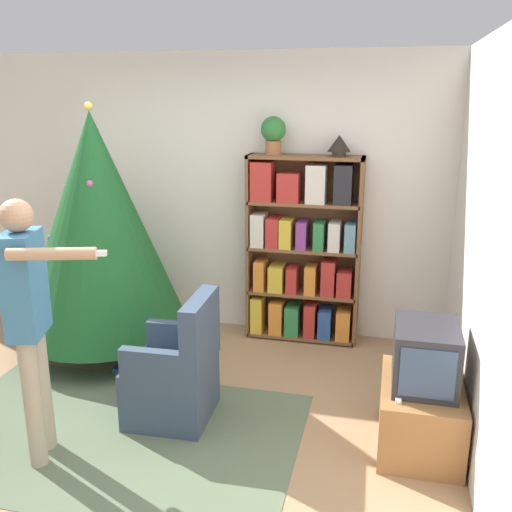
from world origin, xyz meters
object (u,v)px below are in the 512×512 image
(christmas_tree, at_px, (98,224))
(bookshelf, at_px, (302,253))
(television, at_px, (425,356))
(table_lamp, at_px, (339,144))
(standing_person, at_px, (29,311))
(potted_plant, at_px, (273,133))
(armchair, at_px, (176,376))

(christmas_tree, bearing_deg, bookshelf, 21.31)
(television, xyz_separation_m, table_lamp, (-0.73, 1.52, 1.17))
(bookshelf, height_order, standing_person, bookshelf)
(television, relative_size, standing_person, 0.31)
(television, bearing_deg, standing_person, -163.90)
(christmas_tree, distance_m, table_lamp, 2.17)
(table_lamp, bearing_deg, television, -64.38)
(bookshelf, height_order, table_lamp, table_lamp)
(potted_plant, bearing_deg, table_lamp, 0.00)
(standing_person, bearing_deg, christmas_tree, 177.24)
(television, height_order, table_lamp, table_lamp)
(potted_plant, bearing_deg, armchair, -102.87)
(christmas_tree, height_order, armchair, christmas_tree)
(standing_person, bearing_deg, bookshelf, 133.10)
(armchair, bearing_deg, christmas_tree, -133.35)
(christmas_tree, xyz_separation_m, standing_person, (0.37, -1.54, -0.17))
(christmas_tree, bearing_deg, table_lamp, 18.57)
(christmas_tree, relative_size, potted_plant, 6.59)
(television, bearing_deg, christmas_tree, 162.19)
(armchair, bearing_deg, bookshelf, 156.04)
(standing_person, xyz_separation_m, table_lamp, (1.60, 2.20, 0.83))
(bookshelf, xyz_separation_m, armchair, (-0.64, -1.56, -0.51))
(television, bearing_deg, bookshelf, 124.10)
(bookshelf, relative_size, television, 3.32)
(armchair, bearing_deg, potted_plant, 165.38)
(armchair, bearing_deg, television, 89.91)
(potted_plant, bearing_deg, standing_person, -114.95)
(bookshelf, relative_size, armchair, 1.86)
(bookshelf, distance_m, armchair, 1.76)
(television, relative_size, armchair, 0.56)
(standing_person, relative_size, potted_plant, 5.05)
(bookshelf, xyz_separation_m, potted_plant, (-0.28, 0.01, 1.06))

